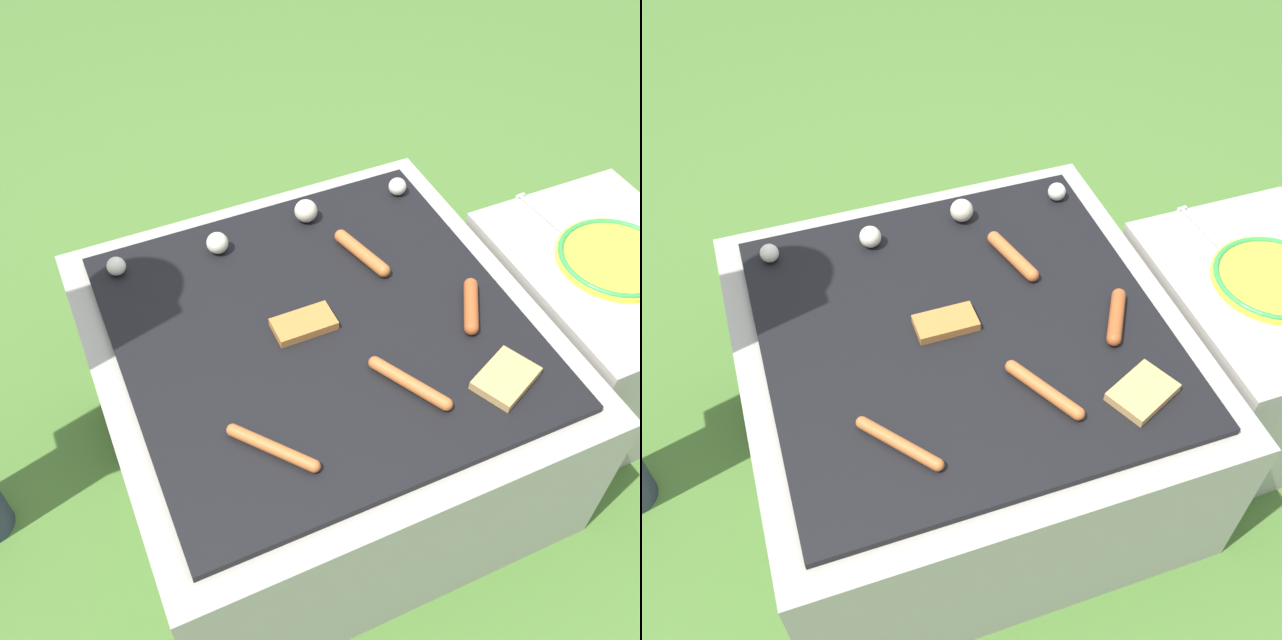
# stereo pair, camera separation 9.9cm
# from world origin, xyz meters

# --- Properties ---
(ground_plane) EXTENTS (14.00, 14.00, 0.00)m
(ground_plane) POSITION_xyz_m (0.00, 0.00, 0.00)
(ground_plane) COLOR #47702D
(grill) EXTENTS (0.93, 0.93, 0.45)m
(grill) POSITION_xyz_m (0.00, 0.00, 0.22)
(grill) COLOR #9E998E
(grill) RESTS_ON ground_plane
(side_ledge) EXTENTS (0.44, 0.56, 0.45)m
(side_ledge) POSITION_xyz_m (0.70, -0.09, 0.23)
(side_ledge) COLOR #9E998E
(side_ledge) RESTS_ON ground_plane
(sausage_front_center) EXTENTS (0.10, 0.14, 0.03)m
(sausage_front_center) POSITION_xyz_m (0.31, -0.09, 0.47)
(sausage_front_center) COLOR #A34C23
(sausage_front_center) RESTS_ON grill
(sausage_front_right) EXTENTS (0.13, 0.16, 0.02)m
(sausage_front_right) POSITION_xyz_m (-0.20, -0.24, 0.46)
(sausage_front_right) COLOR #B7602D
(sausage_front_right) RESTS_ON grill
(sausage_back_left) EXTENTS (0.10, 0.17, 0.03)m
(sausage_back_left) POSITION_xyz_m (0.09, -0.22, 0.47)
(sausage_back_left) COLOR #B7602D
(sausage_back_left) RESTS_ON grill
(sausage_mid_left) EXTENTS (0.07, 0.17, 0.03)m
(sausage_mid_left) POSITION_xyz_m (0.17, 0.15, 0.47)
(sausage_mid_left) COLOR #B7602D
(sausage_mid_left) RESTS_ON grill
(bread_slice_center) EXTENTS (0.13, 0.07, 0.02)m
(bread_slice_center) POSITION_xyz_m (-0.03, 0.01, 0.46)
(bread_slice_center) COLOR #B27033
(bread_slice_center) RESTS_ON grill
(bread_slice_right) EXTENTS (0.15, 0.13, 0.02)m
(bread_slice_right) POSITION_xyz_m (0.27, -0.28, 0.46)
(bread_slice_right) COLOR tan
(bread_slice_right) RESTS_ON grill
(mushroom_row) EXTENTS (0.75, 0.07, 0.06)m
(mushroom_row) POSITION_xyz_m (0.02, 0.32, 0.48)
(mushroom_row) COLOR silver
(mushroom_row) RESTS_ON grill
(plate_colorful) EXTENTS (0.27, 0.27, 0.02)m
(plate_colorful) POSITION_xyz_m (0.70, -0.09, 0.46)
(plate_colorful) COLOR yellow
(plate_colorful) RESTS_ON side_ledge
(fork_utensil) EXTENTS (0.03, 0.17, 0.01)m
(fork_utensil) POSITION_xyz_m (0.64, 0.12, 0.46)
(fork_utensil) COLOR silver
(fork_utensil) RESTS_ON side_ledge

